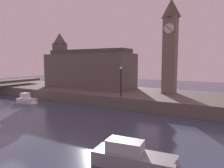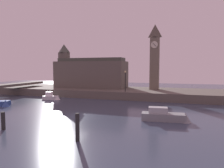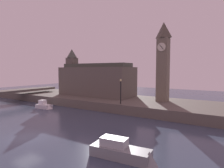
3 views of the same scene
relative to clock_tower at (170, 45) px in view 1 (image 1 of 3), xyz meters
name	(u,v)px [view 1 (image 1 of 3)]	position (x,y,z in m)	size (l,w,h in m)	color
ground_plane	(5,140)	(-7.24, -21.12, -8.47)	(120.00, 120.00, 0.00)	#384256
far_embankment	(122,95)	(-7.24, -1.12, -7.72)	(70.00, 12.00, 1.50)	#5B544C
clock_tower	(170,45)	(0.00, 0.00, 0.00)	(2.02, 2.08, 13.49)	#6B6051
parliament_hall	(88,69)	(-14.90, 0.21, -3.62)	(16.24, 6.46, 10.18)	#5B544C
streetlamp	(121,78)	(-4.72, -6.32, -4.49)	(0.36, 0.36, 3.98)	black
boat_ferry_white	(28,100)	(-18.09, -10.34, -7.98)	(3.57, 1.70, 1.49)	silver
boat_cruiser_grey	(142,160)	(3.61, -20.00, -7.92)	(5.67, 2.04, 1.66)	gray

